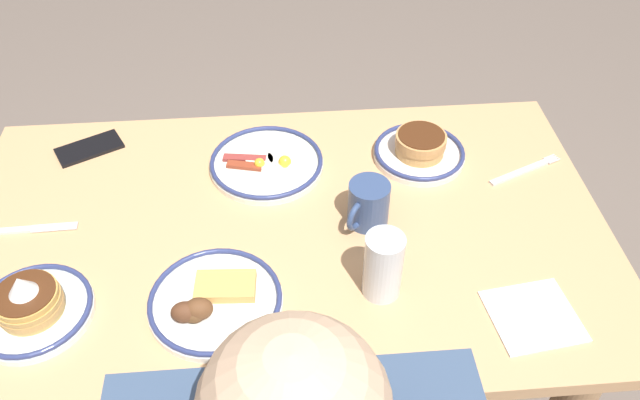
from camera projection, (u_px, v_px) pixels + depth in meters
dining_table at (288, 275)px, 1.38m from camera, size 1.31×0.78×0.74m
plate_near_main at (268, 163)px, 1.40m from camera, size 0.25×0.25×0.04m
plate_center_pancakes at (421, 150)px, 1.42m from camera, size 0.21×0.21×0.06m
plate_far_companion at (32, 307)px, 1.10m from camera, size 0.21×0.21×0.10m
plate_far_side at (215, 301)px, 1.12m from camera, size 0.24×0.24×0.05m
coffee_mug at (369, 204)px, 1.26m from camera, size 0.09×0.10×0.10m
drinking_glass at (384, 268)px, 1.12m from camera, size 0.07×0.07×0.14m
cell_phone at (90, 148)px, 1.46m from camera, size 0.16×0.13×0.01m
paper_napkin at (534, 316)px, 1.12m from camera, size 0.17×0.16×0.00m
fork_near at (526, 170)px, 1.40m from camera, size 0.18×0.09×0.01m
butter_knife at (23, 230)px, 1.27m from camera, size 0.22×0.02×0.01m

